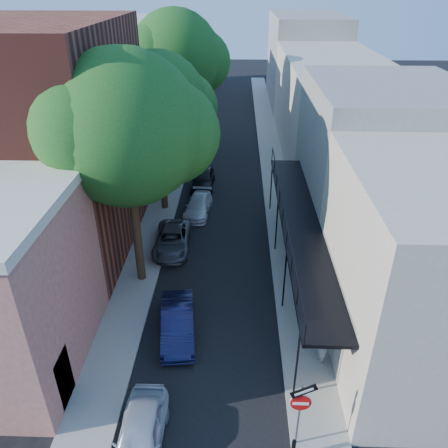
# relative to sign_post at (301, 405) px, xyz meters

# --- Properties ---
(road_surface) EXTENTS (6.00, 64.00, 0.01)m
(road_surface) POSITION_rel_sign_post_xyz_m (-3.16, 29.03, -2.03)
(road_surface) COLOR black
(road_surface) RESTS_ON ground
(sidewalk_left) EXTENTS (2.00, 64.00, 0.12)m
(sidewalk_left) POSITION_rel_sign_post_xyz_m (-7.16, 29.03, -1.98)
(sidewalk_left) COLOR gray
(sidewalk_left) RESTS_ON ground
(sidewalk_right) EXTENTS (2.00, 64.00, 0.12)m
(sidewalk_right) POSITION_rel_sign_post_xyz_m (0.84, 29.03, -1.98)
(sidewalk_right) COLOR gray
(sidewalk_right) RESTS_ON ground
(buildings_left) EXTENTS (10.10, 59.10, 12.00)m
(buildings_left) POSITION_rel_sign_post_xyz_m (-12.46, 27.79, 2.90)
(buildings_left) COLOR tan
(buildings_left) RESTS_ON ground
(buildings_right) EXTENTS (9.80, 55.00, 10.00)m
(buildings_right) POSITION_rel_sign_post_xyz_m (5.83, 28.51, 2.39)
(buildings_right) COLOR beige
(buildings_right) RESTS_ON ground
(sign_post) EXTENTS (0.89, 0.17, 2.99)m
(sign_post) POSITION_rel_sign_post_xyz_m (0.00, 0.00, 0.00)
(sign_post) COLOR #595B60
(sign_post) RESTS_ON ground
(oak_near) EXTENTS (7.48, 6.80, 11.42)m
(oak_near) POSITION_rel_sign_post_xyz_m (-6.53, 9.29, 5.84)
(oak_near) COLOR #372316
(oak_near) RESTS_ON ground
(oak_mid) EXTENTS (6.60, 6.00, 10.20)m
(oak_mid) POSITION_rel_sign_post_xyz_m (-6.58, 17.26, 5.02)
(oak_mid) COLOR #372316
(oak_mid) RESTS_ON ground
(oak_far) EXTENTS (7.70, 7.00, 11.90)m
(oak_far) POSITION_rel_sign_post_xyz_m (-6.51, 26.30, 6.22)
(oak_far) COLOR #372316
(oak_far) RESTS_ON ground
(parked_car_a) EXTENTS (1.54, 3.81, 1.30)m
(parked_car_a) POSITION_rel_sign_post_xyz_m (-5.14, -0.25, -1.39)
(parked_car_a) COLOR #B4BAC8
(parked_car_a) RESTS_ON ground
(parked_car_b) EXTENTS (1.86, 4.10, 1.31)m
(parked_car_b) POSITION_rel_sign_post_xyz_m (-4.58, 5.11, -1.38)
(parked_car_b) COLOR #111337
(parked_car_b) RESTS_ON ground
(parked_car_c) EXTENTS (2.10, 4.32, 1.18)m
(parked_car_c) POSITION_rel_sign_post_xyz_m (-5.76, 12.05, -1.44)
(parked_car_c) COLOR #4C4D52
(parked_car_c) RESTS_ON ground
(parked_car_d) EXTENTS (1.89, 3.97, 1.12)m
(parked_car_d) POSITION_rel_sign_post_xyz_m (-4.63, 16.40, -1.48)
(parked_car_d) COLOR silver
(parked_car_d) RESTS_ON ground
(parked_car_e) EXTENTS (1.73, 4.09, 1.38)m
(parked_car_e) POSITION_rel_sign_post_xyz_m (-4.63, 20.66, -1.35)
(parked_car_e) COLOR black
(parked_car_e) RESTS_ON ground
(pedestrian) EXTENTS (0.56, 0.69, 1.65)m
(pedestrian) POSITION_rel_sign_post_xyz_m (1.37, 3.61, -1.09)
(pedestrian) COLOR gray
(pedestrian) RESTS_ON sidewalk_right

